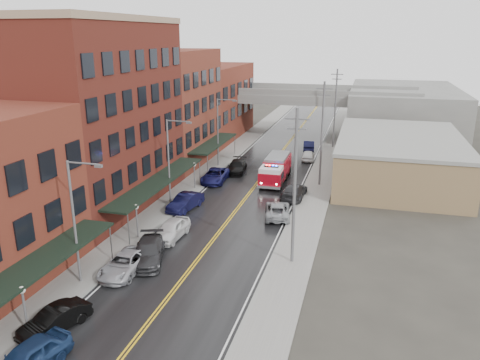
# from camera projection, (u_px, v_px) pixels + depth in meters

# --- Properties ---
(road) EXTENTS (11.00, 160.00, 0.02)m
(road) POSITION_uv_depth(u_px,v_px,m) (249.00, 194.00, 51.81)
(road) COLOR black
(road) RESTS_ON ground
(sidewalk_left) EXTENTS (3.00, 160.00, 0.15)m
(sidewalk_left) POSITION_uv_depth(u_px,v_px,m) (187.00, 188.00, 53.62)
(sidewalk_left) COLOR slate
(sidewalk_left) RESTS_ON ground
(sidewalk_right) EXTENTS (3.00, 160.00, 0.15)m
(sidewalk_right) POSITION_uv_depth(u_px,v_px,m) (315.00, 199.00, 49.96)
(sidewalk_right) COLOR slate
(sidewalk_right) RESTS_ON ground
(curb_left) EXTENTS (0.30, 160.00, 0.15)m
(curb_left) POSITION_uv_depth(u_px,v_px,m) (201.00, 189.00, 53.21)
(curb_left) COLOR gray
(curb_left) RESTS_ON ground
(curb_right) EXTENTS (0.30, 160.00, 0.15)m
(curb_right) POSITION_uv_depth(u_px,v_px,m) (300.00, 198.00, 50.38)
(curb_right) COLOR gray
(curb_right) RESTS_ON ground
(brick_building_b) EXTENTS (9.00, 20.00, 18.00)m
(brick_building_b) POSITION_uv_depth(u_px,v_px,m) (101.00, 118.00, 46.02)
(brick_building_b) COLOR #4D1614
(brick_building_b) RESTS_ON ground
(brick_building_c) EXTENTS (9.00, 15.00, 15.00)m
(brick_building_c) POSITION_uv_depth(u_px,v_px,m) (172.00, 108.00, 62.59)
(brick_building_c) COLOR maroon
(brick_building_c) RESTS_ON ground
(brick_building_far) EXTENTS (9.00, 20.00, 12.00)m
(brick_building_far) POSITION_uv_depth(u_px,v_px,m) (214.00, 102.00, 79.15)
(brick_building_far) COLOR maroon
(brick_building_far) RESTS_ON ground
(tan_building) EXTENTS (14.00, 22.00, 5.00)m
(tan_building) POSITION_uv_depth(u_px,v_px,m) (398.00, 159.00, 56.27)
(tan_building) COLOR olive
(tan_building) RESTS_ON ground
(right_far_block) EXTENTS (18.00, 30.00, 8.00)m
(right_far_block) POSITION_uv_depth(u_px,v_px,m) (402.00, 110.00, 82.96)
(right_far_block) COLOR slate
(right_far_block) RESTS_ON ground
(awning_0) EXTENTS (2.60, 16.00, 3.09)m
(awning_0) POSITION_uv_depth(u_px,v_px,m) (29.00, 270.00, 28.86)
(awning_0) COLOR black
(awning_0) RESTS_ON ground
(awning_1) EXTENTS (2.60, 18.00, 3.09)m
(awning_1) POSITION_uv_depth(u_px,v_px,m) (159.00, 181.00, 46.36)
(awning_1) COLOR black
(awning_1) RESTS_ON ground
(awning_2) EXTENTS (2.60, 13.00, 3.09)m
(awning_2) POSITION_uv_depth(u_px,v_px,m) (214.00, 143.00, 62.48)
(awning_2) COLOR black
(awning_2) RESTS_ON ground
(globe_lamp_0) EXTENTS (0.44, 0.44, 3.12)m
(globe_lamp_0) POSITION_uv_depth(u_px,v_px,m) (23.00, 299.00, 26.94)
(globe_lamp_0) COLOR #59595B
(globe_lamp_0) RESTS_ON ground
(globe_lamp_1) EXTENTS (0.44, 0.44, 3.12)m
(globe_lamp_1) POSITION_uv_depth(u_px,v_px,m) (136.00, 213.00, 39.84)
(globe_lamp_1) COLOR #59595B
(globe_lamp_1) RESTS_ON ground
(globe_lamp_2) EXTENTS (0.44, 0.44, 3.12)m
(globe_lamp_2) POSITION_uv_depth(u_px,v_px,m) (194.00, 170.00, 52.73)
(globe_lamp_2) COLOR #59595B
(globe_lamp_2) RESTS_ON ground
(street_lamp_0) EXTENTS (2.64, 0.22, 9.00)m
(street_lamp_0) POSITION_uv_depth(u_px,v_px,m) (77.00, 215.00, 31.65)
(street_lamp_0) COLOR #59595B
(street_lamp_0) RESTS_ON ground
(street_lamp_1) EXTENTS (2.64, 0.22, 9.00)m
(street_lamp_1) POSITION_uv_depth(u_px,v_px,m) (171.00, 158.00, 46.39)
(street_lamp_1) COLOR #59595B
(street_lamp_1) RESTS_ON ground
(street_lamp_2) EXTENTS (2.64, 0.22, 9.00)m
(street_lamp_2) POSITION_uv_depth(u_px,v_px,m) (220.00, 128.00, 61.12)
(street_lamp_2) COLOR #59595B
(street_lamp_2) RESTS_ON ground
(utility_pole_0) EXTENTS (1.80, 0.24, 12.00)m
(utility_pole_0) POSITION_uv_depth(u_px,v_px,m) (295.00, 185.00, 34.32)
(utility_pole_0) COLOR #59595B
(utility_pole_0) RESTS_ON ground
(utility_pole_1) EXTENTS (1.80, 0.24, 12.00)m
(utility_pole_1) POSITION_uv_depth(u_px,v_px,m) (322.00, 133.00, 52.74)
(utility_pole_1) COLOR #59595B
(utility_pole_1) RESTS_ON ground
(utility_pole_2) EXTENTS (1.80, 0.24, 12.00)m
(utility_pole_2) POSITION_uv_depth(u_px,v_px,m) (335.00, 107.00, 71.16)
(utility_pole_2) COLOR #59595B
(utility_pole_2) RESTS_ON ground
(overpass) EXTENTS (40.00, 10.00, 7.50)m
(overpass) POSITION_uv_depth(u_px,v_px,m) (295.00, 101.00, 79.51)
(overpass) COLOR slate
(overpass) RESTS_ON ground
(fire_truck) EXTENTS (3.30, 8.10, 2.95)m
(fire_truck) POSITION_uv_depth(u_px,v_px,m) (276.00, 169.00, 55.66)
(fire_truck) COLOR maroon
(fire_truck) RESTS_ON ground
(parked_car_left_0) EXTENTS (2.99, 5.16, 1.65)m
(parked_car_left_0) POSITION_uv_depth(u_px,v_px,m) (28.00, 359.00, 24.23)
(parked_car_left_0) COLOR navy
(parked_car_left_0) RESTS_ON ground
(parked_car_left_1) EXTENTS (2.90, 4.65, 1.45)m
(parked_car_left_1) POSITION_uv_depth(u_px,v_px,m) (55.00, 320.00, 27.69)
(parked_car_left_1) COLOR black
(parked_car_left_1) RESTS_ON ground
(parked_car_left_2) EXTENTS (2.45, 5.22, 1.45)m
(parked_car_left_2) POSITION_uv_depth(u_px,v_px,m) (125.00, 264.00, 34.48)
(parked_car_left_2) COLOR #A3A4AB
(parked_car_left_2) RESTS_ON ground
(parked_car_left_3) EXTENTS (3.84, 5.89, 1.59)m
(parked_car_left_3) POSITION_uv_depth(u_px,v_px,m) (148.00, 252.00, 36.18)
(parked_car_left_3) COLOR #28282B
(parked_car_left_3) RESTS_ON ground
(parked_car_left_4) EXTENTS (2.15, 4.87, 1.63)m
(parked_car_left_4) POSITION_uv_depth(u_px,v_px,m) (171.00, 229.00, 40.32)
(parked_car_left_4) COLOR silver
(parked_car_left_4) RESTS_ON ground
(parked_car_left_5) EXTENTS (2.55, 5.09, 1.60)m
(parked_car_left_5) POSITION_uv_depth(u_px,v_px,m) (185.00, 202.00, 46.94)
(parked_car_left_5) COLOR black
(parked_car_left_5) RESTS_ON ground
(parked_car_left_6) EXTENTS (2.84, 5.68, 1.54)m
(parked_car_left_6) POSITION_uv_depth(u_px,v_px,m) (215.00, 176.00, 55.79)
(parked_car_left_6) COLOR #131449
(parked_car_left_6) RESTS_ON ground
(parked_car_left_7) EXTENTS (2.66, 5.44, 1.52)m
(parked_car_left_7) POSITION_uv_depth(u_px,v_px,m) (237.00, 167.00, 59.64)
(parked_car_left_7) COLOR black
(parked_car_left_7) RESTS_ON ground
(parked_car_right_0) EXTENTS (3.26, 5.42, 1.41)m
(parked_car_right_0) POSITION_uv_depth(u_px,v_px,m) (277.00, 210.00, 45.06)
(parked_car_right_0) COLOR #919498
(parked_car_right_0) RESTS_ON ground
(parked_car_right_1) EXTENTS (2.49, 5.63, 1.61)m
(parked_car_right_1) POSITION_uv_depth(u_px,v_px,m) (294.00, 191.00, 50.14)
(parked_car_right_1) COLOR #272729
(parked_car_right_1) RESTS_ON ground
(parked_car_right_2) EXTENTS (1.98, 4.27, 1.42)m
(parked_car_right_2) POSITION_uv_depth(u_px,v_px,m) (308.00, 155.00, 65.41)
(parked_car_right_2) COLOR white
(parked_car_right_2) RESTS_ON ground
(parked_car_right_3) EXTENTS (2.14, 4.76, 1.52)m
(parked_car_right_3) POSITION_uv_depth(u_px,v_px,m) (309.00, 145.00, 71.09)
(parked_car_right_3) COLOR black
(parked_car_right_3) RESTS_ON ground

